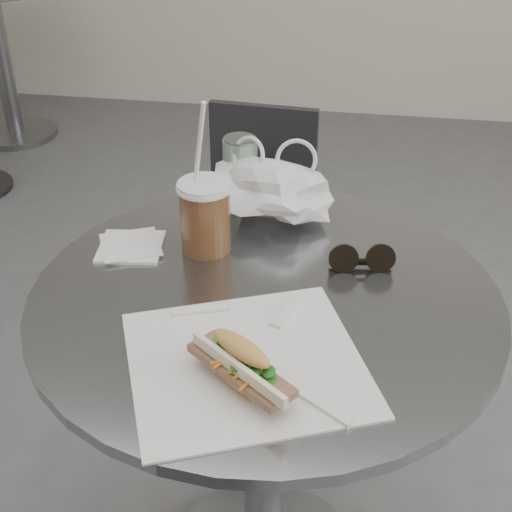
% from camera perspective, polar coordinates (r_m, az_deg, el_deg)
% --- Properties ---
extents(cafe_table, '(0.76, 0.76, 0.74)m').
position_cam_1_polar(cafe_table, '(1.32, 0.65, -12.70)').
color(cafe_table, slate).
rests_on(cafe_table, ground).
extents(chair_far, '(0.38, 0.40, 0.72)m').
position_cam_1_polar(chair_far, '(2.01, -0.39, -0.15)').
color(chair_far, '#303033').
rests_on(chair_far, ground).
extents(sandwich_paper, '(0.41, 0.40, 0.00)m').
position_cam_1_polar(sandwich_paper, '(1.01, -0.81, -8.53)').
color(sandwich_paper, white).
rests_on(sandwich_paper, cafe_table).
extents(banh_mi, '(0.21, 0.19, 0.07)m').
position_cam_1_polar(banh_mi, '(0.95, -1.21, -8.73)').
color(banh_mi, gold).
rests_on(banh_mi, sandwich_paper).
extents(iced_coffee, '(0.09, 0.09, 0.27)m').
position_cam_1_polar(iced_coffee, '(1.23, -4.10, 3.30)').
color(iced_coffee, brown).
rests_on(iced_coffee, cafe_table).
extents(sunglasses, '(0.11, 0.04, 0.05)m').
position_cam_1_polar(sunglasses, '(1.20, 8.45, -0.31)').
color(sunglasses, black).
rests_on(sunglasses, cafe_table).
extents(plastic_bag, '(0.25, 0.22, 0.11)m').
position_cam_1_polar(plastic_bag, '(1.33, 1.15, 5.21)').
color(plastic_bag, white).
rests_on(plastic_bag, cafe_table).
extents(napkin_stack, '(0.13, 0.13, 0.01)m').
position_cam_1_polar(napkin_stack, '(1.28, -10.00, 0.78)').
color(napkin_stack, white).
rests_on(napkin_stack, cafe_table).
extents(drink_can, '(0.07, 0.07, 0.13)m').
position_cam_1_polar(drink_can, '(1.40, -1.27, 6.99)').
color(drink_can, '#55884F').
rests_on(drink_can, cafe_table).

